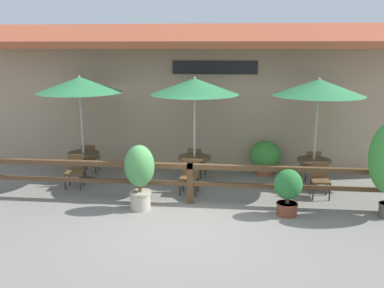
# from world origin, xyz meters

# --- Properties ---
(ground_plane) EXTENTS (60.00, 60.00, 0.00)m
(ground_plane) POSITION_xyz_m (0.00, 0.00, 0.00)
(ground_plane) COLOR gray
(building_facade) EXTENTS (14.28, 1.49, 4.23)m
(building_facade) POSITION_xyz_m (0.00, 4.10, 2.16)
(building_facade) COLOR tan
(building_facade) RESTS_ON ground
(patio_railing) EXTENTS (10.40, 0.14, 0.95)m
(patio_railing) POSITION_xyz_m (0.00, 1.05, 0.70)
(patio_railing) COLOR brown
(patio_railing) RESTS_ON ground
(patio_umbrella_near) EXTENTS (2.26, 2.26, 2.84)m
(patio_umbrella_near) POSITION_xyz_m (-3.09, 2.55, 2.60)
(patio_umbrella_near) COLOR #B7B2A8
(patio_umbrella_near) RESTS_ON ground
(dining_table_near) EXTENTS (0.85, 0.85, 0.77)m
(dining_table_near) POSITION_xyz_m (-3.09, 2.55, 0.61)
(dining_table_near) COLOR #4C3826
(dining_table_near) RESTS_ON ground
(chair_near_streetside) EXTENTS (0.46, 0.46, 0.85)m
(chair_near_streetside) POSITION_xyz_m (-3.09, 1.88, 0.47)
(chair_near_streetside) COLOR brown
(chair_near_streetside) RESTS_ON ground
(chair_near_wallside) EXTENTS (0.43, 0.43, 0.85)m
(chair_near_wallside) POSITION_xyz_m (-3.16, 3.23, 0.47)
(chair_near_wallside) COLOR brown
(chair_near_wallside) RESTS_ON ground
(patio_umbrella_middle) EXTENTS (2.26, 2.26, 2.84)m
(patio_umbrella_middle) POSITION_xyz_m (-0.04, 2.43, 2.60)
(patio_umbrella_middle) COLOR #B7B2A8
(patio_umbrella_middle) RESTS_ON ground
(dining_table_middle) EXTENTS (0.85, 0.85, 0.77)m
(dining_table_middle) POSITION_xyz_m (-0.04, 2.43, 0.61)
(dining_table_middle) COLOR #4C3826
(dining_table_middle) RESTS_ON ground
(chair_middle_streetside) EXTENTS (0.45, 0.45, 0.85)m
(chair_middle_streetside) POSITION_xyz_m (-0.09, 1.74, 0.47)
(chair_middle_streetside) COLOR brown
(chair_middle_streetside) RESTS_ON ground
(chair_middle_wallside) EXTENTS (0.51, 0.51, 0.85)m
(chair_middle_wallside) POSITION_xyz_m (-0.07, 3.11, 0.47)
(chair_middle_wallside) COLOR brown
(chair_middle_wallside) RESTS_ON ground
(patio_umbrella_far) EXTENTS (2.26, 2.26, 2.84)m
(patio_umbrella_far) POSITION_xyz_m (3.03, 2.46, 2.60)
(patio_umbrella_far) COLOR #B7B2A8
(patio_umbrella_far) RESTS_ON ground
(dining_table_far) EXTENTS (0.85, 0.85, 0.77)m
(dining_table_far) POSITION_xyz_m (3.03, 2.46, 0.61)
(dining_table_far) COLOR #4C3826
(dining_table_far) RESTS_ON ground
(chair_far_streetside) EXTENTS (0.42, 0.42, 0.85)m
(chair_far_streetside) POSITION_xyz_m (3.08, 1.81, 0.47)
(chair_far_streetside) COLOR brown
(chair_far_streetside) RESTS_ON ground
(chair_far_wallside) EXTENTS (0.50, 0.50, 0.85)m
(chair_far_wallside) POSITION_xyz_m (3.09, 3.12, 0.47)
(chair_far_wallside) COLOR brown
(chair_far_wallside) RESTS_ON ground
(potted_plant_entrance_palm) EXTENTS (0.60, 0.54, 1.03)m
(potted_plant_entrance_palm) POSITION_xyz_m (2.17, 0.54, 0.58)
(potted_plant_entrance_palm) COLOR brown
(potted_plant_entrance_palm) RESTS_ON ground
(potted_plant_corner_fern) EXTENTS (0.67, 0.60, 1.48)m
(potted_plant_corner_fern) POSITION_xyz_m (-1.07, 0.55, 0.85)
(potted_plant_corner_fern) COLOR #B7AD99
(potted_plant_corner_fern) RESTS_ON ground
(potted_plant_tall_tropical) EXTENTS (0.87, 0.78, 0.98)m
(potted_plant_tall_tropical) POSITION_xyz_m (1.87, 3.55, 0.53)
(potted_plant_tall_tropical) COLOR #9E4C33
(potted_plant_tall_tropical) RESTS_ON ground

